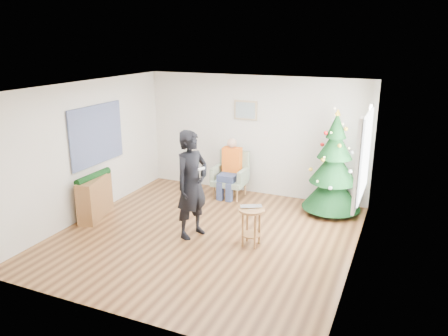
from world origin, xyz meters
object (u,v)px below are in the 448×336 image
at_px(standing_man, 192,184).
at_px(console, 95,197).
at_px(armchair, 231,180).
at_px(christmas_tree, 334,167).
at_px(stool, 251,227).

relative_size(standing_man, console, 1.89).
height_order(armchair, standing_man, standing_man).
relative_size(christmas_tree, standing_man, 1.10).
height_order(christmas_tree, armchair, christmas_tree).
bearing_deg(console, stool, -14.18).
height_order(standing_man, console, standing_man).
relative_size(christmas_tree, armchair, 2.12).
xyz_separation_m(armchair, console, (-1.96, -2.13, 0.04)).
relative_size(christmas_tree, stool, 3.16).
distance_m(christmas_tree, armchair, 2.28).
bearing_deg(console, armchair, 32.11).
bearing_deg(armchair, standing_man, -86.30).
bearing_deg(armchair, stool, -59.71).
distance_m(armchair, console, 2.89).
xyz_separation_m(armchair, standing_man, (0.15, -2.11, 0.59)).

